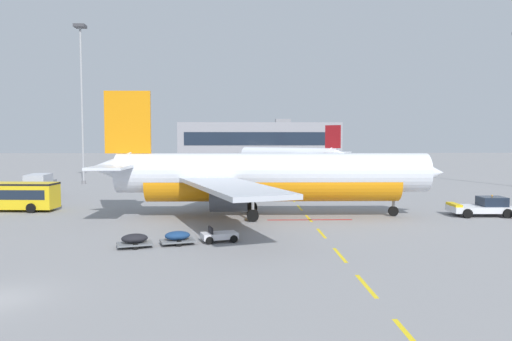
% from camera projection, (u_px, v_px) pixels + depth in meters
% --- Properties ---
extents(ground, '(400.00, 400.00, 0.00)m').
position_uv_depth(ground, '(456.00, 196.00, 63.87)').
color(ground, gray).
extents(apron_paint_markings, '(8.00, 95.52, 0.01)m').
position_uv_depth(apron_paint_markings, '(292.00, 199.00, 61.31)').
color(apron_paint_markings, yellow).
rests_on(apron_paint_markings, ground).
extents(airliner_foreground, '(34.68, 34.63, 12.20)m').
position_uv_depth(airliner_foreground, '(267.00, 176.00, 46.93)').
color(airliner_foreground, silver).
rests_on(airliner_foreground, ground).
extents(pushback_tug, '(6.10, 3.37, 2.08)m').
position_uv_depth(pushback_tug, '(483.00, 207.00, 47.56)').
color(pushback_tug, silver).
rests_on(pushback_tug, ground).
extents(airliner_mid_left, '(27.48, 25.39, 10.79)m').
position_uv_depth(airliner_mid_left, '(290.00, 156.00, 118.61)').
color(airliner_mid_left, silver).
rests_on(airliner_mid_left, ground).
extents(fuel_service_truck, '(3.37, 7.25, 3.14)m').
position_uv_depth(fuel_service_truck, '(40.00, 185.00, 61.83)').
color(fuel_service_truck, black).
rests_on(fuel_service_truck, ground).
extents(baggage_train, '(8.65, 3.96, 1.14)m').
position_uv_depth(baggage_train, '(178.00, 237.00, 34.61)').
color(baggage_train, silver).
rests_on(baggage_train, ground).
extents(apron_light_mast_near, '(1.80, 1.80, 26.47)m').
position_uv_depth(apron_light_mast_near, '(81.00, 86.00, 80.15)').
color(apron_light_mast_near, slate).
rests_on(apron_light_mast_near, ground).
extents(terminal_satellite, '(63.53, 19.95, 15.62)m').
position_uv_depth(terminal_satellite, '(259.00, 140.00, 194.58)').
color(terminal_satellite, gray).
rests_on(terminal_satellite, ground).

